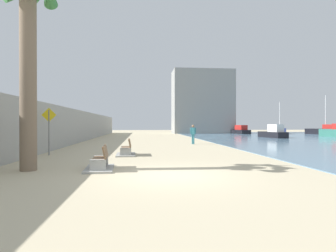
# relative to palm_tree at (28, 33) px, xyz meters

# --- Properties ---
(ground_plane) EXTENTS (120.00, 120.00, 0.00)m
(ground_plane) POSITION_rel_palm_tree_xyz_m (5.45, 16.47, -5.47)
(ground_plane) COLOR #C6B793
(seawall) EXTENTS (0.80, 64.00, 3.23)m
(seawall) POSITION_rel_palm_tree_xyz_m (-2.05, 16.47, -3.85)
(seawall) COLOR #9E9E99
(seawall) RESTS_ON ground
(palm_tree) EXTENTS (2.59, 2.67, 7.97)m
(palm_tree) POSITION_rel_palm_tree_xyz_m (0.00, 0.00, 0.00)
(palm_tree) COLOR #7A6651
(palm_tree) RESTS_ON ground
(bench_near) EXTENTS (1.22, 2.16, 0.98)m
(bench_near) POSITION_rel_palm_tree_xyz_m (2.80, -0.05, -5.23)
(bench_near) COLOR #9E9E99
(bench_near) RESTS_ON ground
(bench_far) EXTENTS (1.15, 2.13, 0.98)m
(bench_far) POSITION_rel_palm_tree_xyz_m (3.57, 5.17, -5.23)
(bench_far) COLOR #9E9E99
(bench_far) RESTS_ON ground
(person_walking) EXTENTS (0.51, 0.27, 1.78)m
(person_walking) POSITION_rel_palm_tree_xyz_m (9.20, 13.86, -4.42)
(person_walking) COLOR teal
(person_walking) RESTS_ON ground
(boat_far_right) EXTENTS (3.10, 5.39, 1.63)m
(boat_far_right) POSITION_rel_palm_tree_xyz_m (23.04, 40.22, -4.84)
(boat_far_right) COLOR black
(boat_far_right) RESTS_ON water_bay
(boat_outer) EXTENTS (5.39, 7.33, 6.91)m
(boat_outer) POSITION_rel_palm_tree_xyz_m (37.29, 34.87, -4.75)
(boat_outer) COLOR black
(boat_outer) RESTS_ON water_bay
(boat_nearest) EXTENTS (4.69, 7.05, 6.05)m
(boat_nearest) POSITION_rel_palm_tree_xyz_m (30.38, 38.94, -4.74)
(boat_nearest) COLOR navy
(boat_nearest) RESTS_ON water_bay
(boat_far_left) EXTENTS (2.15, 4.97, 1.78)m
(boat_far_left) POSITION_rel_palm_tree_xyz_m (22.06, 24.45, -4.79)
(boat_far_left) COLOR black
(boat_far_left) RESTS_ON water_bay
(pedestrian_sign) EXTENTS (0.85, 0.08, 2.81)m
(pedestrian_sign) POSITION_rel_palm_tree_xyz_m (-0.99, 5.60, -3.72)
(pedestrian_sign) COLOR slate
(pedestrian_sign) RESTS_ON ground
(harbor_building) EXTENTS (12.00, 6.00, 12.64)m
(harbor_building) POSITION_rel_palm_tree_xyz_m (16.80, 44.47, 0.85)
(harbor_building) COLOR gray
(harbor_building) RESTS_ON ground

